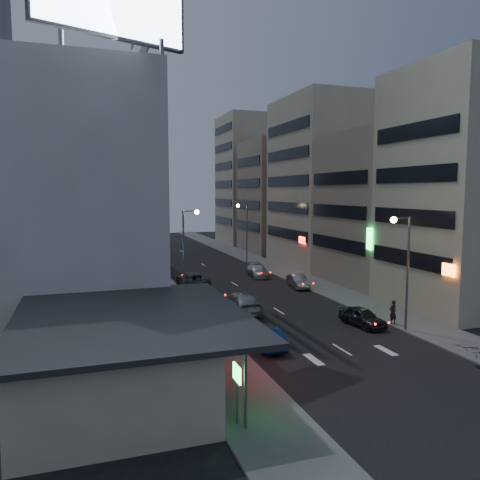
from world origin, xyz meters
name	(u,v)px	position (x,y,z in m)	size (l,w,h in m)	color
ground	(380,373)	(0.00, 0.00, 0.00)	(180.00, 180.00, 0.00)	black
sidewalk_left	(154,281)	(-8.00, 30.00, 0.06)	(4.00, 120.00, 0.12)	#4C4C4F
sidewalk_right	(288,273)	(8.00, 30.00, 0.06)	(4.00, 120.00, 0.12)	#4C4C4F
food_court	(113,354)	(-13.90, 2.00, 1.98)	(11.00, 13.00, 3.88)	#B2A98C
white_building	(58,202)	(-17.00, 20.00, 9.00)	(14.00, 24.00, 18.00)	beige
shophouse_near	(462,190)	(15.00, 10.50, 10.00)	(10.00, 11.00, 20.00)	#B2A98C
shophouse_mid	(383,209)	(15.50, 22.00, 8.00)	(11.00, 12.00, 16.00)	gray
shophouse_far	(321,183)	(15.00, 35.00, 11.00)	(10.00, 14.00, 22.00)	#B2A98C
far_left_a	(80,190)	(-15.50, 45.00, 10.00)	(11.00, 10.00, 20.00)	beige
far_left_b	(78,206)	(-16.00, 58.00, 7.50)	(12.00, 10.00, 15.00)	gray
far_right_a	(280,197)	(15.50, 50.00, 9.00)	(11.00, 12.00, 18.00)	gray
far_right_b	(253,180)	(16.00, 64.00, 12.00)	(12.00, 12.00, 24.00)	#B2A98C
street_lamp_right_near	(403,256)	(5.90, 6.00, 5.36)	(1.60, 0.44, 8.02)	#595B60
street_lamp_left	(188,239)	(-5.90, 22.00, 5.36)	(1.60, 0.44, 8.02)	#595B60
street_lamp_right_far	(244,224)	(5.90, 40.00, 5.36)	(1.60, 0.44, 8.02)	#595B60
parked_car_right_near	(362,317)	(4.11, 8.08, 0.69)	(1.62, 4.03, 1.37)	#25272A
parked_car_right_mid	(298,281)	(5.60, 22.10, 0.66)	(1.41, 4.03, 1.33)	#9DA0A4
parked_car_left	(193,280)	(-4.66, 25.57, 0.79)	(2.61, 5.65, 1.57)	#2B2C31
parked_car_right_far	(258,270)	(3.94, 29.34, 0.70)	(1.97, 4.84, 1.40)	#AFB4B8
road_car_blue	(266,337)	(-4.38, 5.83, 0.67)	(1.42, 4.08, 1.34)	navy
road_car_silver	(242,302)	(-3.01, 14.64, 0.84)	(2.36, 5.80, 1.68)	#989B9F
person	(393,312)	(6.30, 7.47, 1.00)	(0.65, 0.42, 1.77)	black
scooter_black_b	(478,339)	(8.14, 1.43, 0.61)	(1.59, 0.53, 0.97)	black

